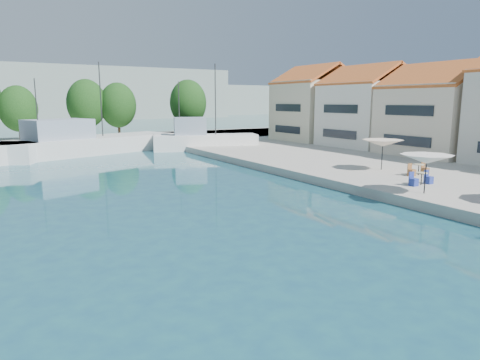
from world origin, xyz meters
TOP-DOWN VIEW (x-y plane):
  - quay_right at (22.00, 30.00)m, footprint 32.00×92.00m
  - quay_far at (-8.00, 67.00)m, footprint 90.00×16.00m
  - hill_east at (40.00, 180.00)m, footprint 140.00×40.00m
  - building_04 at (24.00, 33.00)m, footprint 9.00×8.80m
  - building_05 at (24.00, 42.00)m, footprint 8.40×8.80m
  - building_06 at (24.00, 51.00)m, footprint 9.00×8.80m
  - trawler_03 at (-4.40, 55.21)m, footprint 20.79×11.57m
  - trawler_04 at (8.46, 52.19)m, footprint 12.26×6.86m
  - tree_05 at (-9.42, 69.70)m, footprint 4.75×4.75m
  - tree_06 at (-0.57, 71.54)m, footprint 5.48×5.48m
  - tree_07 at (3.58, 70.39)m, footprint 5.18×5.18m
  - tree_08 at (13.67, 68.26)m, footprint 5.57×5.57m
  - umbrella_white at (7.63, 22.04)m, footprint 2.84×2.84m
  - umbrella_cream at (12.04, 28.98)m, footprint 3.01×3.01m
  - cafe_table_02 at (9.58, 23.71)m, footprint 1.82×0.70m
  - cafe_table_03 at (12.43, 26.08)m, footprint 1.82×0.70m

SIDE VIEW (x-z plane):
  - quay_right at x=22.00m, z-range 0.00..0.60m
  - quay_far at x=-8.00m, z-range 0.00..0.60m
  - cafe_table_02 at x=9.58m, z-range 0.51..1.27m
  - cafe_table_03 at x=12.43m, z-range 0.51..1.27m
  - trawler_03 at x=-4.40m, z-range -4.03..6.17m
  - trawler_04 at x=8.46m, z-range -4.03..6.17m
  - umbrella_white at x=7.63m, z-range 1.43..3.59m
  - umbrella_cream at x=12.04m, z-range 1.47..3.71m
  - tree_05 at x=-9.42m, z-range 1.14..8.16m
  - building_04 at x=24.00m, z-range 0.42..9.62m
  - tree_07 at x=3.58m, z-range 1.19..8.86m
  - building_05 at x=24.00m, z-range 0.41..10.11m
  - tree_06 at x=-0.57m, z-range 1.22..9.34m
  - tree_08 at x=13.67m, z-range 1.23..9.47m
  - building_06 at x=24.00m, z-range 0.40..10.60m
  - hill_east at x=40.00m, z-range 0.00..12.00m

